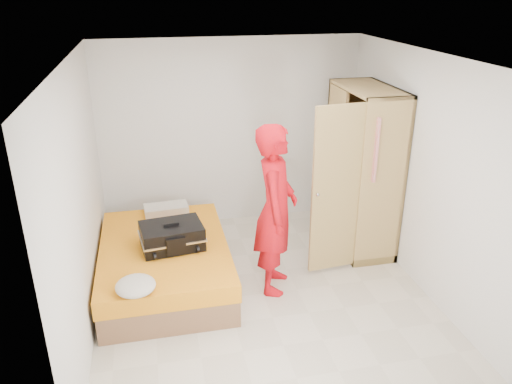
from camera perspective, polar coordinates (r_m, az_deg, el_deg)
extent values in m
plane|color=beige|center=(5.74, 0.79, -11.54)|extent=(4.00, 4.00, 0.00)
plane|color=white|center=(4.78, 0.96, 15.10)|extent=(4.00, 4.00, 0.00)
cube|color=white|center=(6.98, -2.86, 6.67)|extent=(3.60, 0.02, 2.60)
cube|color=white|center=(3.43, 8.58, -12.01)|extent=(3.60, 0.02, 2.60)
cube|color=white|center=(5.06, -19.42, -1.14)|extent=(0.02, 4.00, 2.60)
cube|color=white|center=(5.77, 18.56, 1.95)|extent=(0.02, 4.00, 2.60)
cube|color=brown|center=(5.95, -10.27, -8.87)|extent=(1.40, 2.00, 0.30)
cube|color=orange|center=(5.83, -10.44, -6.78)|extent=(1.42, 2.02, 0.20)
cube|color=tan|center=(6.58, 14.24, 2.67)|extent=(0.04, 1.20, 2.10)
cube|color=tan|center=(5.98, 14.28, 0.61)|extent=(0.58, 0.04, 2.10)
cube|color=tan|center=(6.97, 10.20, 4.16)|extent=(0.58, 0.04, 2.10)
cube|color=tan|center=(6.19, 12.88, 11.48)|extent=(0.58, 1.20, 0.04)
cube|color=#AE8E4A|center=(6.87, 11.40, -5.31)|extent=(0.58, 1.20, 0.10)
cube|color=tan|center=(6.63, 8.92, 3.26)|extent=(0.04, 0.59, 2.00)
cube|color=tan|center=(5.75, 9.10, 0.11)|extent=(0.59, 0.10, 2.00)
cylinder|color=#B2B2B7|center=(6.23, 12.75, 10.04)|extent=(0.02, 1.10, 0.02)
imported|color=red|center=(5.42, 2.25, -2.05)|extent=(0.66, 0.81, 1.92)
cube|color=black|center=(5.66, -9.60, -4.96)|extent=(0.72, 0.56, 0.27)
cube|color=black|center=(5.59, -9.70, -3.62)|extent=(0.18, 0.07, 0.03)
ellipsoid|color=beige|center=(4.97, -13.60, -10.38)|extent=(0.39, 0.39, 0.15)
cube|color=beige|center=(6.52, -10.22, -1.93)|extent=(0.57, 0.32, 0.10)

